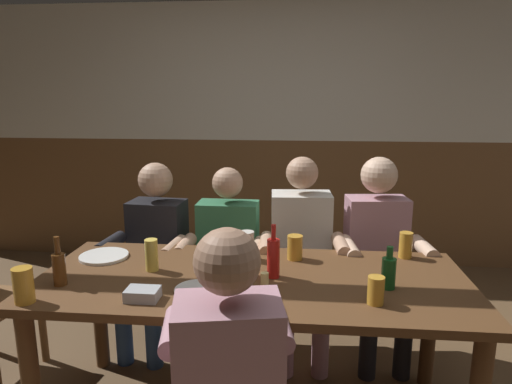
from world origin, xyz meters
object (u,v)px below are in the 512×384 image
plate_0 (198,290)px  pint_glass_3 (295,247)px  bottle_1 (273,257)px  pint_glass_0 (23,285)px  table_candle (265,281)px  pint_glass_6 (152,255)px  pint_glass_2 (247,245)px  person_4 (228,375)px  plate_1 (104,256)px  condiment_caddy (143,294)px  pint_glass_1 (376,290)px  person_2 (301,249)px  dining_table (252,296)px  person_1 (226,253)px  person_0 (153,247)px  bottle_2 (389,272)px  pint_glass_4 (246,265)px  person_3 (378,250)px  pint_glass_5 (406,245)px  bottle_0 (59,267)px

plate_0 → pint_glass_3: pint_glass_3 is taller
bottle_1 → pint_glass_0: (-1.03, -0.37, -0.02)m
table_candle → pint_glass_6: bearing=163.3°
pint_glass_2 → person_4: bearing=-87.5°
plate_1 → table_candle: bearing=-19.9°
person_4 → plate_1: size_ratio=4.76×
condiment_caddy → pint_glass_1: pint_glass_1 is taller
person_2 → bottle_1: person_2 is taller
dining_table → person_1: 0.68m
dining_table → person_0: size_ratio=1.73×
person_2 → bottle_2: bearing=114.5°
bottle_1 → pint_glass_2: bottle_1 is taller
pint_glass_1 → pint_glass_4: same height
condiment_caddy → plate_0: (0.22, 0.10, -0.02)m
person_3 → pint_glass_6: size_ratio=7.79×
person_0 → person_4: (0.69, -1.30, 0.01)m
person_1 → pint_glass_5: bearing=164.8°
pint_glass_0 → condiment_caddy: bearing=8.5°
plate_0 → plate_1: 0.71m
bottle_1 → pint_glass_6: 0.61m
pint_glass_0 → bottle_2: bearing=10.8°
person_2 → table_candle: size_ratio=15.49×
person_2 → pint_glass_6: bearing=36.1°
bottle_1 → pint_glass_5: bottle_1 is taller
table_candle → person_3: bearing=51.4°
person_0 → person_4: 1.47m
condiment_caddy → pint_glass_3: (0.64, 0.55, 0.04)m
person_0 → plate_1: (-0.12, -0.46, 0.11)m
condiment_caddy → bottle_0: bearing=165.3°
person_2 → pint_glass_1: size_ratio=10.33×
dining_table → pint_glass_5: bearing=23.5°
table_candle → person_0: bearing=134.5°
person_2 → pint_glass_4: 0.72m
person_2 → plate_0: size_ratio=5.81×
person_0 → pint_glass_6: (0.20, -0.61, 0.18)m
dining_table → plate_0: (-0.22, -0.19, 0.11)m
pint_glass_5 → person_4: bearing=-128.8°
pint_glass_4 → condiment_caddy: bearing=-144.4°
plate_1 → pint_glass_5: 1.62m
person_3 → pint_glass_0: bearing=26.3°
person_2 → table_candle: bearing=74.4°
person_4 → pint_glass_5: bearing=40.4°
person_3 → pint_glass_5: size_ratio=8.91×
dining_table → condiment_caddy: 0.54m
pint_glass_0 → person_3: bearing=32.0°
person_1 → condiment_caddy: 0.96m
pint_glass_0 → pint_glass_4: 0.97m
pint_glass_1 → pint_glass_4: 0.62m
bottle_1 → pint_glass_4: size_ratio=2.18×
table_candle → condiment_caddy: 0.53m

